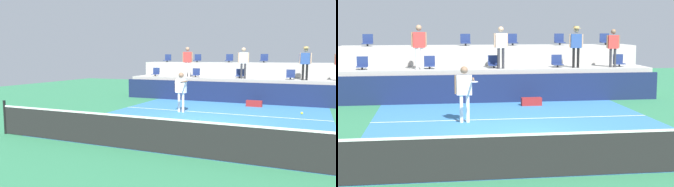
# 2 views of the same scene
# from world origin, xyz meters

# --- Properties ---
(ground_plane) EXTENTS (40.00, 40.00, 0.00)m
(ground_plane) POSITION_xyz_m (0.00, 0.00, 0.00)
(ground_plane) COLOR #2D754C
(court_inner_paint) EXTENTS (9.00, 10.00, 0.01)m
(court_inner_paint) POSITION_xyz_m (0.00, 1.00, 0.00)
(court_inner_paint) COLOR teal
(court_inner_paint) RESTS_ON ground_plane
(court_service_line) EXTENTS (9.00, 0.06, 0.00)m
(court_service_line) POSITION_xyz_m (0.00, 2.40, 0.01)
(court_service_line) COLOR white
(court_service_line) RESTS_ON ground_plane
(tennis_net) EXTENTS (10.48, 0.08, 1.07)m
(tennis_net) POSITION_xyz_m (0.00, -4.00, 0.50)
(tennis_net) COLOR black
(tennis_net) RESTS_ON ground_plane
(sponsor_backboard) EXTENTS (13.00, 0.16, 1.10)m
(sponsor_backboard) POSITION_xyz_m (0.00, 6.00, 0.55)
(sponsor_backboard) COLOR #141E42
(sponsor_backboard) RESTS_ON ground_plane
(seating_tier_lower) EXTENTS (13.00, 1.80, 1.25)m
(seating_tier_lower) POSITION_xyz_m (0.00, 7.30, 0.62)
(seating_tier_lower) COLOR #ADAAA3
(seating_tier_lower) RESTS_ON ground_plane
(seating_tier_upper) EXTENTS (13.00, 1.80, 2.10)m
(seating_tier_upper) POSITION_xyz_m (0.00, 9.10, 1.05)
(seating_tier_upper) COLOR #ADAAA3
(seating_tier_upper) RESTS_ON ground_plane
(stadium_chair_lower_far_left) EXTENTS (0.44, 0.40, 0.52)m
(stadium_chair_lower_far_left) POSITION_xyz_m (-5.31, 7.23, 1.46)
(stadium_chair_lower_far_left) COLOR #2D2D33
(stadium_chair_lower_far_left) RESTS_ON seating_tier_lower
(stadium_chair_lower_left) EXTENTS (0.44, 0.40, 0.52)m
(stadium_chair_lower_left) POSITION_xyz_m (-2.66, 7.23, 1.46)
(stadium_chair_lower_left) COLOR #2D2D33
(stadium_chair_lower_left) RESTS_ON seating_tier_lower
(stadium_chair_lower_center) EXTENTS (0.44, 0.40, 0.52)m
(stadium_chair_lower_center) POSITION_xyz_m (-0.05, 7.23, 1.46)
(stadium_chair_lower_center) COLOR #2D2D33
(stadium_chair_lower_center) RESTS_ON seating_tier_lower
(stadium_chair_lower_right) EXTENTS (0.44, 0.40, 0.52)m
(stadium_chair_lower_right) POSITION_xyz_m (2.64, 7.23, 1.46)
(stadium_chair_lower_right) COLOR #2D2D33
(stadium_chair_lower_right) RESTS_ON seating_tier_lower
(stadium_chair_lower_far_right) EXTENTS (0.44, 0.40, 0.52)m
(stadium_chair_lower_far_right) POSITION_xyz_m (5.34, 7.23, 1.46)
(stadium_chair_lower_far_right) COLOR #2D2D33
(stadium_chair_lower_far_right) RESTS_ON seating_tier_lower
(stadium_chair_upper_far_left) EXTENTS (0.44, 0.40, 0.52)m
(stadium_chair_upper_far_left) POSITION_xyz_m (-5.28, 9.03, 2.31)
(stadium_chair_upper_far_left) COLOR #2D2D33
(stadium_chair_upper_far_left) RESTS_ON seating_tier_upper
(stadium_chair_upper_left) EXTENTS (0.44, 0.40, 0.52)m
(stadium_chair_upper_left) POSITION_xyz_m (-3.17, 9.03, 2.31)
(stadium_chair_upper_left) COLOR #2D2D33
(stadium_chair_upper_left) RESTS_ON seating_tier_upper
(stadium_chair_upper_mid_left) EXTENTS (0.44, 0.40, 0.52)m
(stadium_chair_upper_mid_left) POSITION_xyz_m (-1.08, 9.03, 2.31)
(stadium_chair_upper_mid_left) COLOR #2D2D33
(stadium_chair_upper_mid_left) RESTS_ON seating_tier_upper
(stadium_chair_upper_mid_right) EXTENTS (0.44, 0.40, 0.52)m
(stadium_chair_upper_mid_right) POSITION_xyz_m (1.02, 9.03, 2.31)
(stadium_chair_upper_mid_right) COLOR #2D2D33
(stadium_chair_upper_mid_right) RESTS_ON seating_tier_upper
(stadium_chair_upper_right) EXTENTS (0.44, 0.40, 0.52)m
(stadium_chair_upper_right) POSITION_xyz_m (3.18, 9.03, 2.31)
(stadium_chair_upper_right) COLOR #2D2D33
(stadium_chair_upper_right) RESTS_ON seating_tier_upper
(stadium_chair_upper_far_right) EXTENTS (0.44, 0.40, 0.52)m
(stadium_chair_upper_far_right) POSITION_xyz_m (5.33, 9.03, 2.31)
(stadium_chair_upper_far_right) COLOR #2D2D33
(stadium_chair_upper_far_right) RESTS_ON seating_tier_upper
(tennis_player) EXTENTS (0.66, 1.23, 1.76)m
(tennis_player) POSITION_xyz_m (-1.58, 2.02, 1.08)
(tennis_player) COLOR white
(tennis_player) RESTS_ON ground_plane
(spectator_in_grey) EXTENTS (0.61, 0.26, 1.77)m
(spectator_in_grey) POSITION_xyz_m (-3.05, 6.85, 2.33)
(spectator_in_grey) COLOR white
(spectator_in_grey) RESTS_ON seating_tier_lower
(spectator_leaning_on_rail) EXTENTS (0.60, 0.26, 1.70)m
(spectator_leaning_on_rail) POSITION_xyz_m (0.21, 6.85, 2.28)
(spectator_leaning_on_rail) COLOR #2D2D33
(spectator_leaning_on_rail) RESTS_ON seating_tier_lower
(spectator_with_hat) EXTENTS (0.59, 0.44, 1.72)m
(spectator_with_hat) POSITION_xyz_m (3.34, 6.85, 2.30)
(spectator_with_hat) COLOR black
(spectator_with_hat) RESTS_ON seating_tier_lower
(spectator_in_white) EXTENTS (0.57, 0.23, 1.59)m
(spectator_in_white) POSITION_xyz_m (4.93, 6.85, 2.20)
(spectator_in_white) COLOR #2D2D33
(spectator_in_white) RESTS_ON seating_tier_lower
(equipment_bag) EXTENTS (0.76, 0.28, 0.30)m
(equipment_bag) POSITION_xyz_m (1.12, 5.04, 0.15)
(equipment_bag) COLOR maroon
(equipment_bag) RESTS_ON ground_plane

